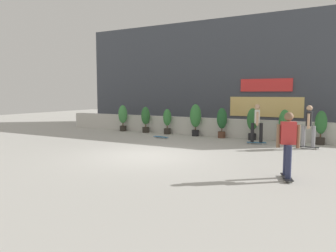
% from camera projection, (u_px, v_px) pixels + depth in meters
% --- Properties ---
extents(ground_plane, '(48.00, 48.00, 0.00)m').
position_uv_depth(ground_plane, '(147.00, 156.00, 11.24)').
color(ground_plane, '#B2AFA8').
extents(planter_wall, '(18.00, 0.40, 0.90)m').
position_uv_depth(planter_wall, '(210.00, 127.00, 16.43)').
color(planter_wall, beige).
rests_on(planter_wall, ground).
extents(building_backdrop, '(20.00, 2.08, 6.50)m').
position_uv_depth(building_backdrop, '(235.00, 75.00, 19.64)').
color(building_backdrop, '#424751').
rests_on(building_backdrop, ground).
extents(potted_plant_0, '(0.50, 0.50, 1.48)m').
position_uv_depth(potted_plant_0, '(123.00, 116.00, 18.45)').
color(potted_plant_0, '#2D2823').
rests_on(potted_plant_0, ground).
extents(potted_plant_1, '(0.47, 0.47, 1.42)m').
position_uv_depth(potted_plant_1, '(146.00, 118.00, 17.72)').
color(potted_plant_1, '#2D2823').
rests_on(potted_plant_1, ground).
extents(potted_plant_2, '(0.43, 0.43, 1.33)m').
position_uv_depth(potted_plant_2, '(167.00, 120.00, 17.08)').
color(potted_plant_2, '#2D2823').
rests_on(potted_plant_2, ground).
extents(potted_plant_3, '(0.57, 0.57, 1.61)m').
position_uv_depth(potted_plant_3, '(196.00, 117.00, 16.29)').
color(potted_plant_3, black).
rests_on(potted_plant_3, ground).
extents(potted_plant_4, '(0.49, 0.49, 1.45)m').
position_uv_depth(potted_plant_4, '(222.00, 121.00, 15.64)').
color(potted_plant_4, brown).
rests_on(potted_plant_4, ground).
extents(potted_plant_5, '(0.50, 0.50, 1.48)m').
position_uv_depth(potted_plant_5, '(252.00, 122.00, 14.93)').
color(potted_plant_5, black).
rests_on(potted_plant_5, ground).
extents(potted_plant_6, '(0.49, 0.49, 1.44)m').
position_uv_depth(potted_plant_6, '(284.00, 123.00, 14.26)').
color(potted_plant_6, brown).
rests_on(potted_plant_6, ground).
extents(potted_plant_7, '(0.48, 0.48, 1.43)m').
position_uv_depth(potted_plant_7, '(321.00, 125.00, 13.57)').
color(potted_plant_7, '#2D2823').
rests_on(potted_plant_7, ground).
extents(skater_far_left, '(0.82, 0.54, 1.70)m').
position_uv_depth(skater_far_left, '(257.00, 122.00, 13.73)').
color(skater_far_left, '#266699').
rests_on(skater_far_left, ground).
extents(skater_by_wall_right, '(0.54, 0.82, 1.70)m').
position_uv_depth(skater_by_wall_right, '(288.00, 142.00, 8.03)').
color(skater_by_wall_right, black).
rests_on(skater_by_wall_right, ground).
extents(skater_by_wall_left, '(0.80, 0.56, 1.70)m').
position_uv_depth(skater_by_wall_left, '(309.00, 125.00, 12.54)').
color(skater_by_wall_left, black).
rests_on(skater_by_wall_left, ground).
extents(skateboard_near_camera, '(0.82, 0.34, 0.08)m').
position_uv_depth(skateboard_near_camera, '(161.00, 137.00, 15.62)').
color(skateboard_near_camera, '#266699').
rests_on(skateboard_near_camera, ground).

